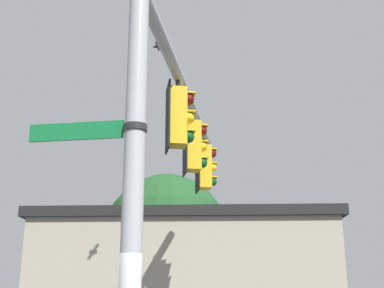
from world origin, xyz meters
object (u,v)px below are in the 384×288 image
object	(u,v)px
traffic_light_nearest_pole	(179,117)
bird_flying	(158,46)
traffic_light_mid_outer	(205,167)
traffic_light_mid_inner	(194,146)
street_name_sign	(102,130)

from	to	relation	value
traffic_light_nearest_pole	bird_flying	distance (m)	3.45
traffic_light_nearest_pole	traffic_light_mid_outer	xyz separation A→B (m)	(-3.42, 1.09, 0.00)
traffic_light_mid_inner	bird_flying	distance (m)	2.73
traffic_light_nearest_pole	traffic_light_mid_inner	xyz separation A→B (m)	(-1.71, 0.54, 0.00)
traffic_light_mid_inner	traffic_light_mid_outer	size ratio (longest dim) A/B	1.00
traffic_light_mid_outer	street_name_sign	world-z (taller)	traffic_light_mid_outer
traffic_light_mid_inner	traffic_light_mid_outer	world-z (taller)	same
traffic_light_nearest_pole	traffic_light_mid_outer	bearing A→B (deg)	162.37
street_name_sign	bird_flying	xyz separation A→B (m)	(-4.80, 1.04, 3.67)
traffic_light_mid_inner	traffic_light_mid_outer	distance (m)	1.80
bird_flying	traffic_light_mid_inner	bearing A→B (deg)	50.77
traffic_light_mid_outer	traffic_light_nearest_pole	bearing A→B (deg)	-17.63
traffic_light_mid_inner	street_name_sign	distance (m)	4.69
traffic_light_mid_inner	bird_flying	xyz separation A→B (m)	(-0.61, -0.74, 2.55)
traffic_light_nearest_pole	traffic_light_mid_inner	world-z (taller)	same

